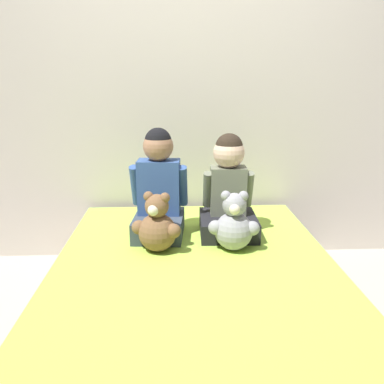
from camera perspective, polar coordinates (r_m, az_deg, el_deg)
The scene contains 7 objects.
ground_plane at distance 2.30m, azimuth 0.40°, elevation -18.71°, with size 14.00×14.00×0.00m, color #B2A899.
wall_behind_bed at distance 2.93m, azimuth -0.67°, elevation 14.69°, with size 8.00×0.06×2.50m.
bed at distance 2.20m, azimuth 0.41°, elevation -14.48°, with size 1.45×1.88×0.40m.
child_on_left at distance 2.39m, azimuth -4.69°, elevation 0.30°, with size 0.35×0.38×0.63m.
child_on_right at distance 2.42m, azimuth 5.12°, elevation -0.02°, with size 0.34×0.37×0.60m.
teddy_bear_held_by_left_child at distance 2.19m, azimuth -4.91°, elevation -4.84°, with size 0.27×0.21×0.33m.
teddy_bear_held_by_right_child at distance 2.21m, azimuth 5.89°, elevation -4.66°, with size 0.28×0.21×0.33m.
Camera 1 is at (-0.10, -1.90, 1.30)m, focal length 38.00 mm.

